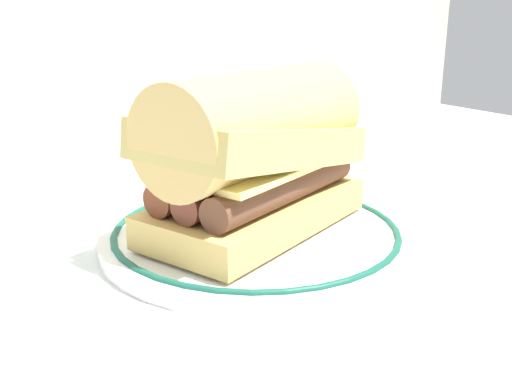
% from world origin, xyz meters
% --- Properties ---
extents(ground_plane, '(1.50, 1.50, 0.00)m').
position_xyz_m(ground_plane, '(0.00, 0.00, 0.00)').
color(ground_plane, silver).
extents(plate, '(0.26, 0.26, 0.01)m').
position_xyz_m(plate, '(0.03, -0.02, 0.01)').
color(plate, white).
rests_on(plate, ground_plane).
extents(sausage_sandwich, '(0.22, 0.16, 0.13)m').
position_xyz_m(sausage_sandwich, '(0.03, -0.02, 0.08)').
color(sausage_sandwich, tan).
rests_on(sausage_sandwich, plate).
extents(drinking_glass, '(0.06, 0.06, 0.10)m').
position_xyz_m(drinking_glass, '(0.18, 0.13, 0.05)').
color(drinking_glass, silver).
rests_on(drinking_glass, ground_plane).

